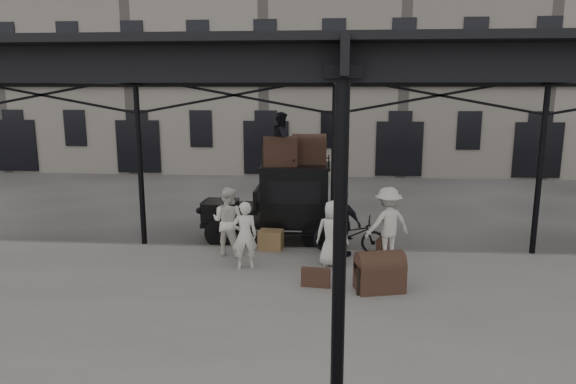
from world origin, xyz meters
name	(u,v)px	position (x,y,z in m)	size (l,w,h in m)	color
ground	(333,282)	(0.00, 0.00, 0.00)	(120.00, 120.00, 0.00)	#383533
platform	(333,318)	(0.00, -2.00, 0.07)	(28.00, 8.00, 0.15)	slate
canopy	(338,65)	(0.00, -1.72, 4.60)	(22.50, 9.00, 4.74)	black
building_frontage	(333,36)	(0.00, 18.00, 7.00)	(64.00, 8.00, 14.00)	slate
taxi	(284,199)	(-1.35, 3.01, 1.20)	(3.65, 1.55, 2.18)	black
porter_left	(245,235)	(-2.01, 0.33, 0.93)	(0.57, 0.38, 1.57)	beige
porter_midleft	(228,221)	(-2.58, 1.29, 1.00)	(0.83, 0.65, 1.71)	silver
porter_centre	(332,233)	(-0.02, 0.69, 0.92)	(0.76, 0.49, 1.55)	beige
porter_official	(343,223)	(0.24, 1.40, 0.98)	(0.97, 0.41, 1.66)	black
porter_right	(388,224)	(1.30, 1.24, 1.04)	(1.15, 0.66, 1.77)	beige
bicycle	(349,235)	(0.42, 1.65, 0.62)	(0.63, 1.81, 0.95)	black
porter_roof	(282,139)	(-1.38, 2.92, 2.89)	(0.69, 0.54, 1.42)	black
steamer_trunk_roof_near	(280,154)	(-1.43, 2.77, 2.51)	(0.90, 0.55, 0.66)	#3F271D
steamer_trunk_roof_far	(309,151)	(-0.68, 3.22, 2.52)	(0.94, 0.57, 0.69)	#3F271D
steamer_trunk_platform	(380,274)	(0.94, -0.77, 0.50)	(0.95, 0.58, 0.70)	#3F271D
wicker_hamper	(271,240)	(-1.58, 1.80, 0.40)	(0.60, 0.45, 0.50)	#906142
suitcase_upright	(382,246)	(1.23, 1.58, 0.38)	(0.15, 0.60, 0.45)	#3F271D
suitcase_flat	(316,277)	(-0.36, -0.67, 0.35)	(0.60, 0.15, 0.40)	#3F271D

